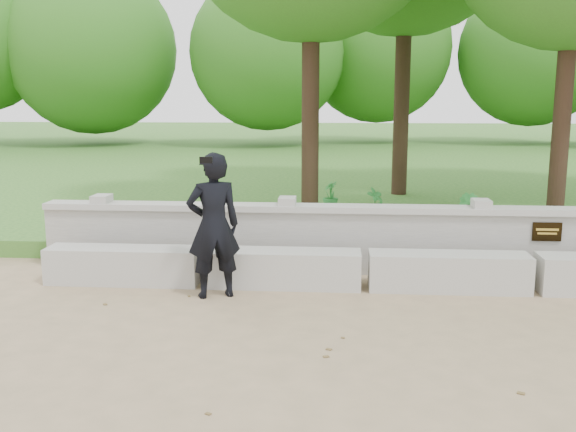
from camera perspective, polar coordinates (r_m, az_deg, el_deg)
name	(u,v)px	position (r m, az deg, el deg)	size (l,w,h in m)	color
lawn	(415,169)	(19.93, 11.18, 4.11)	(40.00, 22.00, 0.25)	#245A1E
concrete_bench	(534,274)	(8.20, 21.00, -4.80)	(11.90, 0.45, 0.45)	#B7B5AD
parapet_wall	(519,241)	(8.79, 19.83, -2.10)	(12.50, 0.35, 0.90)	#ACAAA3
man_main	(213,226)	(7.39, -6.64, -0.85)	(0.72, 0.67, 1.69)	black
shrub_a	(375,206)	(10.53, 7.74, 0.91)	(0.31, 0.21, 0.60)	#2C8334
shrub_b	(469,214)	(9.96, 15.79, 0.14)	(0.34, 0.28, 0.63)	#2C8334
shrub_d	(330,195)	(11.79, 3.79, 1.84)	(0.29, 0.26, 0.52)	#2C8334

